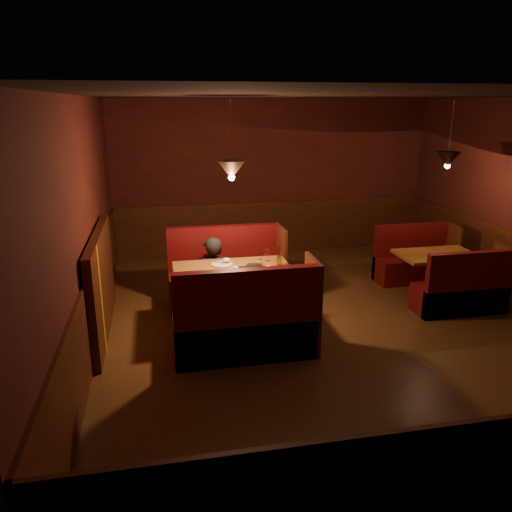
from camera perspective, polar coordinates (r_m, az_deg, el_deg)
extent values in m
cube|color=#5D3418|center=(6.74, 8.65, -7.86)|extent=(6.00, 7.00, 0.01)
cube|color=black|center=(6.12, 9.90, 17.69)|extent=(6.00, 7.00, 0.01)
cube|color=#34110F|center=(9.58, 1.94, 8.87)|extent=(6.00, 0.01, 2.90)
cube|color=#34110F|center=(5.95, -19.10, 2.87)|extent=(0.01, 7.00, 2.90)
cube|color=black|center=(9.74, 1.91, 3.30)|extent=(6.00, 0.04, 1.00)
cube|color=black|center=(6.23, -18.03, -5.61)|extent=(0.04, 7.00, 1.00)
cube|color=black|center=(6.54, -17.26, -3.04)|extent=(0.10, 2.20, 1.30)
cube|color=#C58F19|center=(6.02, -17.25, -4.78)|extent=(0.01, 0.12, 1.30)
cylinder|color=#333333|center=(6.03, -2.88, 13.59)|extent=(0.01, 0.01, 0.80)
cone|color=black|center=(6.07, -2.82, 9.82)|extent=(0.34, 0.34, 0.22)
sphere|color=#FFBF72|center=(6.08, -2.81, 8.98)|extent=(0.08, 0.08, 0.08)
cylinder|color=#333333|center=(7.66, 21.41, 13.21)|extent=(0.01, 0.01, 0.80)
cone|color=black|center=(7.68, 21.09, 10.25)|extent=(0.34, 0.34, 0.22)
sphere|color=#FFBF72|center=(7.69, 21.02, 9.58)|extent=(0.08, 0.08, 0.08)
cube|color=brown|center=(6.35, -2.66, -1.67)|extent=(1.50, 0.91, 0.05)
cylinder|color=black|center=(6.49, -2.61, -5.02)|extent=(0.15, 0.15, 0.75)
cylinder|color=black|center=(6.63, -2.57, -7.84)|extent=(0.60, 0.60, 0.04)
cylinder|color=silver|center=(6.20, -1.86, -1.78)|extent=(0.30, 0.30, 0.02)
cube|color=black|center=(6.22, -1.57, -1.44)|extent=(0.10, 0.09, 0.04)
ellipsoid|color=silver|center=(6.20, -2.36, -1.39)|extent=(0.07, 0.07, 0.06)
cube|color=tan|center=(6.20, -0.90, -1.52)|extent=(0.09, 0.08, 0.03)
cylinder|color=silver|center=(6.18, -1.91, -1.73)|extent=(0.11, 0.10, 0.01)
cylinder|color=silver|center=(6.49, -3.91, -0.97)|extent=(0.28, 0.28, 0.02)
ellipsoid|color=beige|center=(6.54, -3.40, -0.48)|extent=(0.11, 0.11, 0.06)
cube|color=silver|center=(6.52, -3.98, -0.79)|extent=(0.19, 0.12, 0.00)
cylinder|color=white|center=(6.42, 0.50, -0.79)|extent=(0.06, 0.06, 0.09)
cylinder|color=white|center=(6.63, 1.34, 0.11)|extent=(0.08, 0.08, 0.16)
cylinder|color=white|center=(6.21, 2.52, -1.09)|extent=(0.08, 0.08, 0.16)
cylinder|color=#47230F|center=(6.47, 2.71, -0.28)|extent=(0.06, 0.06, 0.17)
cylinder|color=#47230F|center=(6.44, 2.72, 0.77)|extent=(0.03, 0.03, 0.07)
ellipsoid|color=white|center=(6.30, 1.47, -1.32)|extent=(0.11, 0.10, 0.05)
cube|color=#3D0F14|center=(7.26, -3.53, -3.74)|extent=(1.60, 0.59, 0.48)
cube|color=#3D0F14|center=(7.37, -3.82, -0.78)|extent=(1.60, 0.13, 1.12)
cube|color=black|center=(7.30, 2.84, -0.94)|extent=(0.04, 0.59, 1.12)
cube|color=#3D0F14|center=(5.85, -1.42, -9.03)|extent=(1.60, 0.59, 0.48)
cube|color=#3D0F14|center=(5.51, -1.03, -7.07)|extent=(1.60, 0.13, 1.12)
cube|color=black|center=(5.90, 6.49, -5.49)|extent=(0.04, 0.59, 1.12)
cube|color=brown|center=(7.95, 20.02, 0.11)|extent=(1.17, 0.75, 0.04)
cylinder|color=black|center=(8.05, 19.78, -2.13)|extent=(0.12, 0.12, 0.61)
cylinder|color=black|center=(8.14, 19.58, -4.06)|extent=(0.49, 0.49, 0.04)
cube|color=#3D0F14|center=(8.60, 17.58, -1.47)|extent=(1.26, 0.48, 0.40)
cube|color=#3D0F14|center=(8.68, 17.15, 0.56)|extent=(1.26, 0.11, 0.92)
cube|color=black|center=(8.85, 21.41, 0.44)|extent=(0.04, 0.48, 0.92)
cube|color=#3D0F14|center=(7.58, 22.12, -4.44)|extent=(1.26, 0.48, 0.40)
cube|color=#3D0F14|center=(7.35, 23.13, -3.04)|extent=(1.26, 0.11, 0.92)
cube|color=black|center=(7.86, 26.28, -2.17)|extent=(0.04, 0.48, 0.92)
imported|color=black|center=(6.96, -4.99, -0.64)|extent=(0.54, 0.37, 1.41)
imported|color=#362F22|center=(5.82, 0.14, -4.20)|extent=(0.71, 0.57, 1.40)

